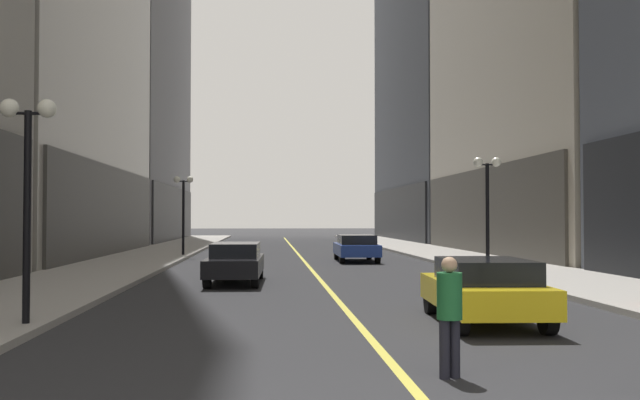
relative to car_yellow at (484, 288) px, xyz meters
The scene contains 11 objects.
ground_plane 25.41m from the car_yellow, 95.79° to the left, with size 200.00×200.00×0.00m, color #2D2D30.
sidewalk_left 27.49m from the car_yellow, 113.16° to the left, with size 4.50×78.00×0.15m, color #ADA8A0.
sidewalk_right 25.91m from the car_yellow, 77.31° to the left, with size 4.50×78.00×0.15m, color #ADA8A0.
lane_centre_stripe 25.41m from the car_yellow, 95.79° to the left, with size 0.16×70.00×0.01m, color #E5D64C.
car_yellow is the anchor object (origin of this frame).
car_black 10.51m from the car_yellow, 121.17° to the left, with size 1.85×4.59×1.32m.
car_blue 19.58m from the car_yellow, 90.06° to the left, with size 2.00×4.46×1.32m.
pedestrian_in_green_parka 4.91m from the car_yellow, 113.42° to the right, with size 0.42×0.42×1.63m.
street_lamp_left_near 9.32m from the car_yellow, behind, with size 1.06×0.36×4.43m.
street_lamp_left_far 25.50m from the car_yellow, 110.68° to the left, with size 1.06×0.36×4.43m.
street_lamp_right_mid 12.17m from the car_yellow, 71.19° to the left, with size 1.06×0.36×4.43m.
Camera 1 is at (-1.83, -3.69, 2.15)m, focal length 37.85 mm.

